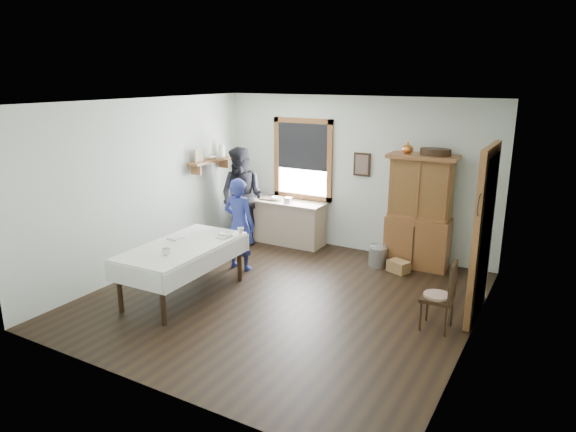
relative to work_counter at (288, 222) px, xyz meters
The scene contains 20 objects.
room 2.65m from the work_counter, 62.11° to the right, with size 5.01×5.01×2.70m.
window 1.26m from the work_counter, 59.59° to the left, with size 1.18×0.07×1.48m.
doorway 3.93m from the work_counter, 20.35° to the right, with size 0.09×1.14×2.22m.
wall_shelf 1.81m from the work_counter, 151.67° to the right, with size 0.24×1.00×0.44m.
framed_picture 1.76m from the work_counter, 11.62° to the left, with size 0.30×0.04×0.40m, color black.
rug_beater 4.28m from the work_counter, 27.65° to the right, with size 0.27×0.27×0.01m, color black.
work_counter is the anchor object (origin of this frame).
china_hutch 2.48m from the work_counter, ahead, with size 1.08×0.51×1.83m, color #95562E.
dining_table 2.79m from the work_counter, 92.15° to the right, with size 1.00×1.89×0.76m, color white.
spindle_chair 3.82m from the work_counter, 31.76° to the right, with size 0.41×0.41×0.89m, color black.
pail 1.92m from the work_counter, ahead, with size 0.30×0.30×0.32m, color #9FA3A7.
wicker_basket 2.32m from the work_counter, 10.40° to the right, with size 0.32×0.23×0.19m, color olive.
woman_blue 1.56m from the work_counter, 90.64° to the right, with size 0.51×0.33×1.38m, color navy.
figure_dark 0.94m from the work_counter, 149.02° to the right, with size 0.81×0.63×1.66m, color black.
table_cup_a 3.23m from the work_counter, 90.09° to the right, with size 0.11×0.11×0.09m, color white.
table_cup_b 2.02m from the work_counter, 81.07° to the right, with size 0.10×0.10×0.09m, color white.
table_bowl 2.19m from the work_counter, 84.78° to the right, with size 0.23×0.23×0.06m, color white.
counter_book 0.68m from the work_counter, behind, with size 0.18×0.24×0.02m, color brown.
counter_bowl 0.48m from the work_counter, behind, with size 0.21×0.21×0.07m, color white.
shelf_bowl 1.82m from the work_counter, 152.11° to the right, with size 0.22×0.22×0.05m, color white.
Camera 1 is at (3.35, -5.74, 3.03)m, focal length 32.00 mm.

